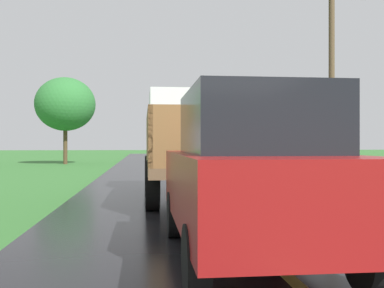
# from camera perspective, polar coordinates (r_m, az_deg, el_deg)

# --- Properties ---
(banana_truck_near) EXTENTS (2.38, 5.82, 2.80)m
(banana_truck_near) POSITION_cam_1_polar(r_m,az_deg,el_deg) (11.38, -0.10, 0.39)
(banana_truck_near) COLOR #2D2D30
(banana_truck_near) RESTS_ON road_surface
(utility_pole_roadside) EXTENTS (2.55, 0.20, 6.89)m
(utility_pole_roadside) POSITION_cam_1_polar(r_m,az_deg,el_deg) (16.12, 17.55, 8.57)
(utility_pole_roadside) COLOR brown
(utility_pole_roadside) RESTS_ON ground
(roadside_tree_mid_right) EXTENTS (4.10, 4.10, 5.99)m
(roadside_tree_mid_right) POSITION_cam_1_polar(r_m,az_deg,el_deg) (31.84, -16.01, 4.94)
(roadside_tree_mid_right) COLOR #4C3823
(roadside_tree_mid_right) RESTS_ON ground
(following_car) EXTENTS (1.74, 4.10, 1.92)m
(following_car) POSITION_cam_1_polar(r_m,az_deg,el_deg) (5.12, 7.47, -3.72)
(following_car) COLOR maroon
(following_car) RESTS_ON road_surface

